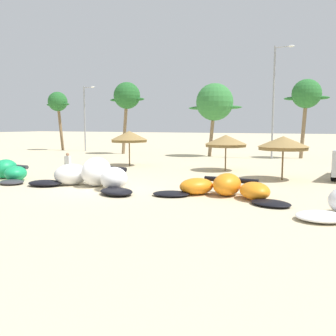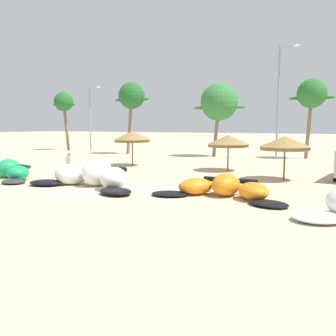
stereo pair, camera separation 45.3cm
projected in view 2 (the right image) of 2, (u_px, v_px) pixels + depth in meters
ground_plane at (104, 188)px, 19.07m from camera, size 260.00×260.00×0.00m
kite_far_left at (4, 171)px, 22.58m from camera, size 6.38×3.20×1.18m
kite_left at (92, 176)px, 19.45m from camera, size 7.09×3.64×1.57m
kite_left_of_center at (223, 188)px, 16.74m from camera, size 6.60×3.14×1.05m
beach_umbrella_near_van at (132, 136)px, 29.36m from camera, size 2.96×2.96×2.81m
beach_umbrella_middle at (228, 141)px, 26.11m from camera, size 3.02×3.02×2.58m
beach_umbrella_near_palms at (285, 143)px, 21.60m from camera, size 3.00×3.00×2.63m
person_near_kites at (70, 166)px, 22.31m from camera, size 0.36×0.24×1.62m
palm_leftmost at (64, 103)px, 47.64m from camera, size 3.73×2.49×7.54m
palm_left at (132, 97)px, 40.95m from camera, size 4.44×2.96×8.02m
palm_left_of_gap at (219, 102)px, 37.62m from camera, size 5.75×3.83×7.55m
palm_center_left at (312, 95)px, 35.08m from camera, size 4.21×2.81×7.69m
lamppost_west at (91, 115)px, 46.08m from camera, size 1.70×0.24×8.07m
lamppost_west_center at (280, 97)px, 34.80m from camera, size 1.83×0.24×10.70m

